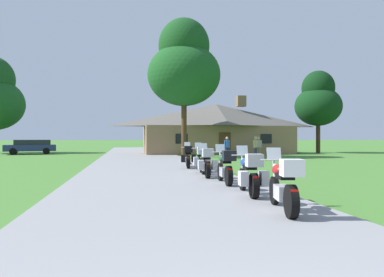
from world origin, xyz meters
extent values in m
plane|color=#42752D|center=(0.00, 20.00, 0.00)|extent=(500.00, 500.00, 0.00)
cube|color=gray|center=(0.00, 18.00, 0.03)|extent=(6.40, 80.00, 0.06)
cylinder|color=black|center=(2.18, 6.76, 0.38)|extent=(0.23, 0.65, 0.64)
cylinder|color=black|center=(1.92, 5.35, 0.38)|extent=(0.27, 0.66, 0.64)
cube|color=silver|center=(2.05, 6.03, 0.44)|extent=(0.36, 0.60, 0.30)
ellipsoid|color=maroon|center=(2.09, 6.29, 0.89)|extent=(0.39, 0.57, 0.26)
cube|color=black|center=(2.01, 5.84, 0.80)|extent=(0.37, 0.56, 0.10)
cylinder|color=silver|center=(2.17, 6.72, 1.08)|extent=(0.65, 0.15, 0.03)
cylinder|color=silver|center=(2.18, 6.76, 0.74)|extent=(0.10, 0.24, 0.73)
cube|color=#B2BCC6|center=(2.19, 6.82, 1.22)|extent=(0.33, 0.17, 0.27)
sphere|color=silver|center=(2.17, 6.72, 0.94)|extent=(0.11, 0.11, 0.11)
cube|color=silver|center=(1.91, 5.30, 1.02)|extent=(0.46, 0.43, 0.32)
cube|color=red|center=(1.88, 5.13, 0.60)|extent=(0.14, 0.06, 0.06)
cylinder|color=silver|center=(2.11, 5.63, 0.28)|extent=(0.17, 0.55, 0.07)
cylinder|color=black|center=(2.17, 9.04, 0.38)|extent=(0.19, 0.65, 0.64)
cylinder|color=black|center=(2.00, 7.61, 0.38)|extent=(0.23, 0.65, 0.64)
cube|color=silver|center=(2.08, 8.30, 0.44)|extent=(0.33, 0.59, 0.30)
ellipsoid|color=#1E3899|center=(2.11, 8.56, 0.89)|extent=(0.36, 0.55, 0.26)
cube|color=black|center=(2.06, 8.10, 0.80)|extent=(0.34, 0.55, 0.10)
cylinder|color=silver|center=(2.16, 9.00, 1.08)|extent=(0.66, 0.11, 0.03)
cylinder|color=silver|center=(2.17, 9.04, 0.74)|extent=(0.09, 0.24, 0.73)
cube|color=#B2BCC6|center=(2.18, 9.10, 1.22)|extent=(0.33, 0.15, 0.27)
sphere|color=silver|center=(2.16, 9.00, 0.94)|extent=(0.11, 0.11, 0.11)
cube|color=#B7B7BC|center=(1.99, 7.56, 1.02)|extent=(0.44, 0.41, 0.32)
cube|color=red|center=(1.97, 7.39, 0.60)|extent=(0.14, 0.05, 0.06)
cylinder|color=silver|center=(2.17, 7.91, 0.28)|extent=(0.14, 0.55, 0.07)
cube|color=#B7B7BC|center=(1.74, 7.69, 0.56)|extent=(0.25, 0.42, 0.36)
cube|color=#B7B7BC|center=(2.26, 7.63, 0.56)|extent=(0.25, 0.42, 0.36)
cylinder|color=black|center=(2.13, 11.42, 0.38)|extent=(0.16, 0.65, 0.64)
cylinder|color=black|center=(2.02, 9.98, 0.38)|extent=(0.20, 0.65, 0.64)
cube|color=silver|center=(2.07, 10.68, 0.44)|extent=(0.30, 0.58, 0.30)
ellipsoid|color=#195B33|center=(2.09, 10.94, 0.89)|extent=(0.34, 0.54, 0.26)
cube|color=black|center=(2.06, 10.48, 0.80)|extent=(0.32, 0.54, 0.10)
cylinder|color=silver|center=(2.13, 11.38, 1.08)|extent=(0.66, 0.08, 0.03)
cylinder|color=silver|center=(2.13, 11.42, 0.74)|extent=(0.08, 0.24, 0.73)
cube|color=#B2BCC6|center=(2.13, 11.48, 1.22)|extent=(0.33, 0.13, 0.27)
sphere|color=silver|center=(2.13, 11.38, 0.94)|extent=(0.11, 0.11, 0.11)
cube|color=black|center=(2.02, 9.93, 1.02)|extent=(0.43, 0.39, 0.32)
cube|color=red|center=(2.01, 9.76, 0.60)|extent=(0.14, 0.04, 0.06)
cylinder|color=silver|center=(2.19, 10.29, 0.28)|extent=(0.11, 0.55, 0.07)
cylinder|color=black|center=(1.99, 13.67, 0.38)|extent=(0.17, 0.65, 0.64)
cylinder|color=black|center=(1.85, 12.24, 0.38)|extent=(0.21, 0.65, 0.64)
cube|color=silver|center=(1.92, 12.94, 0.44)|extent=(0.31, 0.58, 0.30)
ellipsoid|color=#195B33|center=(1.94, 13.20, 0.89)|extent=(0.35, 0.55, 0.26)
cube|color=black|center=(1.90, 12.74, 0.80)|extent=(0.33, 0.54, 0.10)
cylinder|color=silver|center=(1.98, 13.63, 1.08)|extent=(0.66, 0.09, 0.03)
cylinder|color=silver|center=(1.99, 13.67, 0.74)|extent=(0.08, 0.24, 0.73)
cube|color=#B2BCC6|center=(1.99, 13.73, 1.22)|extent=(0.33, 0.14, 0.27)
sphere|color=silver|center=(1.98, 13.63, 0.94)|extent=(0.11, 0.11, 0.11)
cube|color=#B7B7BC|center=(1.85, 12.19, 1.02)|extent=(0.43, 0.40, 0.32)
cube|color=red|center=(1.83, 12.02, 0.60)|extent=(0.14, 0.04, 0.06)
cylinder|color=silver|center=(2.02, 12.55, 0.28)|extent=(0.12, 0.55, 0.07)
cube|color=#B7B7BC|center=(1.60, 12.31, 0.56)|extent=(0.24, 0.42, 0.36)
cube|color=#B7B7BC|center=(2.12, 12.27, 0.56)|extent=(0.24, 0.42, 0.36)
cylinder|color=black|center=(2.21, 15.88, 0.38)|extent=(0.16, 0.65, 0.64)
cylinder|color=black|center=(2.09, 14.45, 0.38)|extent=(0.21, 0.65, 0.64)
cube|color=silver|center=(2.15, 15.14, 0.44)|extent=(0.31, 0.58, 0.30)
ellipsoid|color=#195B33|center=(2.17, 15.40, 0.89)|extent=(0.34, 0.54, 0.26)
cube|color=black|center=(2.13, 14.95, 0.80)|extent=(0.32, 0.54, 0.10)
cylinder|color=silver|center=(2.21, 15.84, 1.08)|extent=(0.66, 0.09, 0.03)
cylinder|color=silver|center=(2.21, 15.88, 0.74)|extent=(0.08, 0.24, 0.73)
cube|color=#B2BCC6|center=(2.22, 15.94, 1.22)|extent=(0.33, 0.14, 0.27)
sphere|color=silver|center=(2.21, 15.84, 0.94)|extent=(0.11, 0.11, 0.11)
cube|color=#B7B7BC|center=(2.09, 14.40, 1.02)|extent=(0.43, 0.39, 0.32)
cube|color=red|center=(2.07, 14.23, 0.60)|extent=(0.14, 0.04, 0.06)
cylinder|color=silver|center=(2.26, 14.75, 0.28)|extent=(0.12, 0.55, 0.07)
cube|color=#B7B7BC|center=(1.84, 14.52, 0.56)|extent=(0.23, 0.42, 0.36)
cube|color=#B7B7BC|center=(2.35, 14.48, 0.56)|extent=(0.23, 0.42, 0.36)
cylinder|color=black|center=(2.03, 18.06, 0.38)|extent=(0.19, 0.65, 0.64)
cylinder|color=black|center=(1.85, 16.63, 0.38)|extent=(0.23, 0.65, 0.64)
cube|color=silver|center=(1.94, 17.32, 0.44)|extent=(0.33, 0.59, 0.30)
ellipsoid|color=maroon|center=(1.97, 17.58, 0.89)|extent=(0.36, 0.55, 0.26)
cube|color=black|center=(1.92, 17.12, 0.80)|extent=(0.34, 0.55, 0.10)
cylinder|color=silver|center=(2.03, 18.02, 1.08)|extent=(0.66, 0.11, 0.03)
cylinder|color=silver|center=(2.03, 18.06, 0.74)|extent=(0.09, 0.24, 0.73)
cube|color=#B2BCC6|center=(2.04, 18.11, 1.22)|extent=(0.33, 0.15, 0.27)
sphere|color=silver|center=(2.03, 18.02, 0.94)|extent=(0.11, 0.11, 0.11)
cube|color=black|center=(1.85, 16.58, 1.02)|extent=(0.44, 0.41, 0.32)
cube|color=red|center=(1.83, 16.41, 0.60)|extent=(0.14, 0.05, 0.06)
cylinder|color=silver|center=(2.03, 16.93, 0.28)|extent=(0.14, 0.55, 0.07)
cube|color=black|center=(1.60, 16.71, 0.56)|extent=(0.25, 0.42, 0.36)
cube|color=black|center=(2.12, 16.64, 0.56)|extent=(0.25, 0.42, 0.36)
cube|color=#896B4C|center=(7.77, 34.63, 1.37)|extent=(14.43, 6.47, 2.74)
pyramid|color=#5B5651|center=(7.77, 34.63, 3.87)|extent=(15.29, 6.86, 2.25)
cube|color=brown|center=(10.37, 34.63, 5.35)|extent=(0.90, 0.90, 1.10)
cube|color=#472D19|center=(7.77, 31.37, 1.05)|extent=(1.10, 0.08, 2.10)
cube|color=black|center=(3.73, 31.37, 1.51)|extent=(1.10, 0.06, 0.90)
cube|color=black|center=(11.81, 31.37, 1.51)|extent=(1.10, 0.06, 0.90)
cylinder|color=#75664C|center=(8.55, 25.03, 0.43)|extent=(0.14, 0.14, 0.86)
cylinder|color=#75664C|center=(8.73, 24.98, 0.43)|extent=(0.14, 0.14, 0.86)
cube|color=gray|center=(8.64, 25.01, 1.14)|extent=(0.41, 0.31, 0.56)
cylinder|color=gray|center=(8.42, 25.07, 1.12)|extent=(0.09, 0.09, 0.58)
cylinder|color=gray|center=(8.86, 24.94, 1.12)|extent=(0.09, 0.09, 0.58)
sphere|color=tan|center=(8.64, 25.01, 1.56)|extent=(0.21, 0.21, 0.21)
cylinder|color=navy|center=(8.45, 24.99, 0.43)|extent=(0.14, 0.14, 0.86)
cylinder|color=navy|center=(8.33, 24.86, 0.43)|extent=(0.14, 0.14, 0.86)
cube|color=tan|center=(8.39, 24.93, 1.14)|extent=(0.41, 0.41, 0.56)
cylinder|color=tan|center=(8.55, 25.10, 1.12)|extent=(0.09, 0.09, 0.58)
cylinder|color=tan|center=(8.24, 24.76, 1.12)|extent=(0.09, 0.09, 0.58)
sphere|color=tan|center=(8.39, 24.93, 1.56)|extent=(0.21, 0.21, 0.21)
cylinder|color=#B2AD99|center=(8.39, 24.93, 1.66)|extent=(0.22, 0.22, 0.05)
cylinder|color=navy|center=(6.35, 25.35, 0.43)|extent=(0.14, 0.14, 0.86)
cylinder|color=navy|center=(6.20, 25.27, 0.43)|extent=(0.14, 0.14, 0.86)
cube|color=#2D56AD|center=(6.27, 25.31, 1.14)|extent=(0.42, 0.37, 0.56)
cylinder|color=#2D56AD|center=(6.48, 25.42, 1.12)|extent=(0.09, 0.09, 0.58)
cylinder|color=#2D56AD|center=(6.07, 25.20, 1.12)|extent=(0.09, 0.09, 0.58)
sphere|color=tan|center=(6.27, 25.31, 1.56)|extent=(0.21, 0.21, 0.21)
cylinder|color=#422D19|center=(18.84, 34.39, 1.80)|extent=(0.44, 0.44, 3.60)
ellipsoid|color=#0F3314|center=(18.84, 34.39, 4.94)|extent=(4.88, 4.88, 4.15)
ellipsoid|color=black|center=(18.84, 34.39, 6.89)|extent=(3.41, 3.41, 3.66)
cylinder|color=#422D19|center=(3.44, 28.17, 2.54)|extent=(0.44, 0.44, 5.09)
ellipsoid|color=#194C1E|center=(3.44, 28.17, 6.73)|extent=(5.96, 5.96, 5.06)
ellipsoid|color=#16441B|center=(3.44, 28.17, 9.11)|extent=(4.17, 4.17, 4.47)
cube|color=navy|center=(-10.31, 35.93, 0.62)|extent=(4.88, 2.75, 0.60)
cube|color=black|center=(-10.12, 35.98, 1.16)|extent=(3.48, 2.25, 0.48)
cylinder|color=black|center=(-11.53, 34.81, 0.32)|extent=(0.67, 0.35, 0.64)
cylinder|color=black|center=(-11.88, 36.47, 0.32)|extent=(0.67, 0.35, 0.64)
cylinder|color=black|center=(-8.74, 35.40, 0.32)|extent=(0.67, 0.35, 0.64)
cylinder|color=black|center=(-9.09, 37.06, 0.32)|extent=(0.67, 0.35, 0.64)
camera|label=1|loc=(-1.13, -1.03, 1.58)|focal=33.87mm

